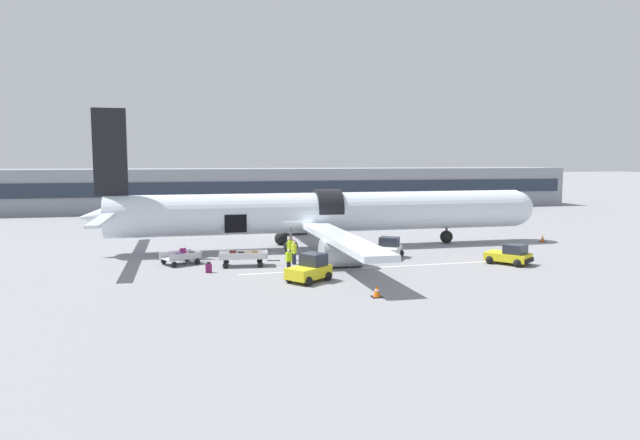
% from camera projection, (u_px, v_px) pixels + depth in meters
% --- Properties ---
extents(ground_plane, '(500.00, 500.00, 0.00)m').
position_uv_depth(ground_plane, '(300.00, 253.00, 44.98)').
color(ground_plane, gray).
extents(apron_marking_line, '(19.78, 0.81, 0.01)m').
position_uv_depth(apron_marking_line, '(382.00, 267.00, 39.01)').
color(apron_marking_line, silver).
rests_on(apron_marking_line, ground_plane).
extents(terminal_strip, '(100.75, 9.60, 5.99)m').
position_uv_depth(terminal_strip, '(245.00, 189.00, 84.20)').
color(terminal_strip, gray).
rests_on(terminal_strip, ground_plane).
extents(airplane, '(38.48, 35.22, 11.18)m').
position_uv_depth(airplane, '(321.00, 213.00, 47.27)').
color(airplane, silver).
rests_on(airplane, ground_plane).
extents(baggage_tug_lead, '(3.15, 2.90, 1.66)m').
position_uv_depth(baggage_tug_lead, '(310.00, 270.00, 34.45)').
color(baggage_tug_lead, yellow).
rests_on(baggage_tug_lead, ground_plane).
extents(baggage_tug_mid, '(2.81, 3.11, 1.51)m').
position_uv_depth(baggage_tug_mid, '(388.00, 249.00, 42.69)').
color(baggage_tug_mid, silver).
rests_on(baggage_tug_mid, ground_plane).
extents(baggage_tug_rear, '(3.11, 3.39, 1.44)m').
position_uv_depth(baggage_tug_rear, '(510.00, 255.00, 40.07)').
color(baggage_tug_rear, yellow).
rests_on(baggage_tug_rear, ground_plane).
extents(baggage_cart_loading, '(4.30, 2.04, 1.09)m').
position_uv_depth(baggage_cart_loading, '(244.00, 258.00, 39.36)').
color(baggage_cart_loading, silver).
rests_on(baggage_cart_loading, ground_plane).
extents(baggage_cart_queued, '(3.42, 2.67, 1.10)m').
position_uv_depth(baggage_cart_queued, '(182.00, 258.00, 40.11)').
color(baggage_cart_queued, '#B7BABF').
rests_on(baggage_cart_queued, ground_plane).
extents(ground_crew_loader_a, '(0.42, 0.58, 1.65)m').
position_uv_depth(ground_crew_loader_a, '(294.00, 252.00, 39.96)').
color(ground_crew_loader_a, '#1E2338').
rests_on(ground_crew_loader_a, ground_plane).
extents(ground_crew_loader_b, '(0.49, 0.49, 1.54)m').
position_uv_depth(ground_crew_loader_b, '(289.00, 260.00, 37.09)').
color(ground_crew_loader_b, black).
rests_on(ground_crew_loader_b, ground_plane).
extents(ground_crew_driver, '(0.57, 0.50, 1.67)m').
position_uv_depth(ground_crew_driver, '(291.00, 248.00, 41.56)').
color(ground_crew_driver, '#2D2D33').
rests_on(ground_crew_driver, ground_plane).
extents(suitcase_on_tarmac_upright, '(0.42, 0.28, 0.70)m').
position_uv_depth(suitcase_on_tarmac_upright, '(209.00, 268.00, 37.07)').
color(suitcase_on_tarmac_upright, '#721951').
rests_on(suitcase_on_tarmac_upright, ground_plane).
extents(safety_cone_nose, '(0.55, 0.55, 0.61)m').
position_uv_depth(safety_cone_nose, '(543.00, 239.00, 50.91)').
color(safety_cone_nose, black).
rests_on(safety_cone_nose, ground_plane).
extents(safety_cone_engine_left, '(0.59, 0.59, 0.69)m').
position_uv_depth(safety_cone_engine_left, '(377.00, 291.00, 30.48)').
color(safety_cone_engine_left, black).
rests_on(safety_cone_engine_left, ground_plane).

